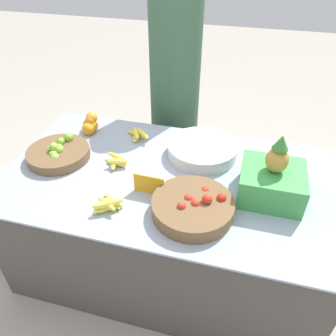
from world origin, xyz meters
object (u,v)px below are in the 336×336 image
Objects in this scene: price_sign at (149,185)px; lime_bowl at (59,153)px; tomato_basket at (193,206)px; metal_bowl at (202,149)px; produce_crate at (272,180)px; vendor_person at (175,99)px.

lime_bowl is at bearing 167.25° from price_sign.
metal_bowl is at bearing 95.08° from tomato_basket.
tomato_basket reaches higher than lime_bowl.
produce_crate is (0.38, -0.26, 0.06)m from metal_bowl.
lime_bowl is 2.24× the size of price_sign.
tomato_basket is 0.25m from price_sign.
tomato_basket is 0.23× the size of vendor_person.
metal_bowl is 2.56× the size of price_sign.
vendor_person is (-0.11, 0.95, -0.00)m from price_sign.
lime_bowl is 0.21× the size of vendor_person.
vendor_person reaches higher than produce_crate.
price_sign is 0.45× the size of produce_crate.
metal_bowl is 0.43m from price_sign.
lime_bowl is at bearing -120.34° from vendor_person.
price_sign is (-0.19, -0.39, 0.02)m from metal_bowl.
metal_bowl is 0.64m from vendor_person.
lime_bowl is 0.81m from metal_bowl.
metal_bowl is 0.24× the size of vendor_person.
produce_crate is at bearing -50.37° from vendor_person.
vendor_person is at bearing 59.66° from lime_bowl.
metal_bowl is at bearing 65.91° from price_sign.
tomato_basket reaches higher than metal_bowl.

